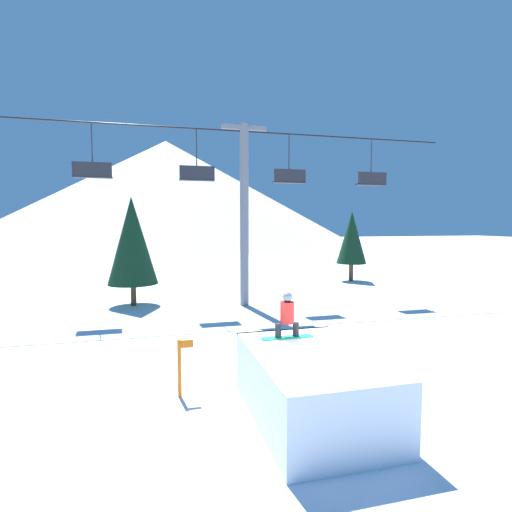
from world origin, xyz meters
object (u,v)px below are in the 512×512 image
object	(u,v)px
pine_tree_near	(132,241)
trail_marker	(180,366)
snowboarder	(287,315)
snow_ramp	(312,386)

from	to	relation	value
pine_tree_near	trail_marker	bearing A→B (deg)	-82.32
snowboarder	pine_tree_near	bearing A→B (deg)	108.37
pine_tree_near	trail_marker	size ratio (longest dim) A/B	3.93
snowboarder	trail_marker	world-z (taller)	snowboarder
snow_ramp	trail_marker	bearing A→B (deg)	145.48
snowboarder	pine_tree_near	xyz separation A→B (m)	(-4.32, 13.02, 1.40)
snow_ramp	pine_tree_near	xyz separation A→B (m)	(-4.50, 14.28, 2.77)
snow_ramp	trail_marker	world-z (taller)	snow_ramp
snowboarder	trail_marker	bearing A→B (deg)	165.37
snowboarder	pine_tree_near	distance (m)	13.79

